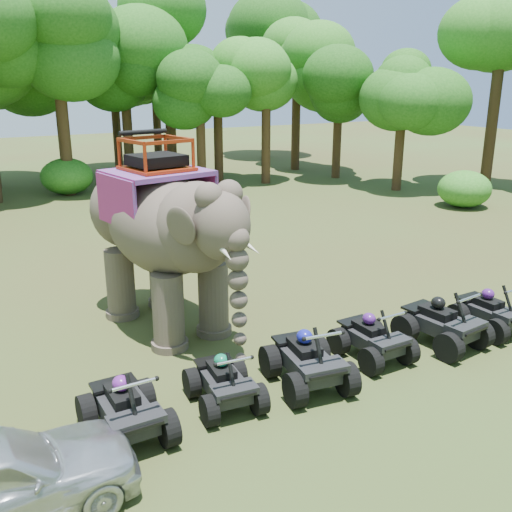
% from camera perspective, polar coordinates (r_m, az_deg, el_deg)
% --- Properties ---
extents(ground, '(110.00, 110.00, 0.00)m').
position_cam_1_polar(ground, '(12.86, 2.70, -9.50)').
color(ground, '#47381E').
rests_on(ground, ground).
extents(elephant, '(3.29, 5.84, 4.64)m').
position_cam_1_polar(elephant, '(13.57, -9.34, 2.23)').
color(elephant, '#4E4139').
rests_on(elephant, ground).
extents(atv_0, '(1.30, 1.77, 1.31)m').
position_cam_1_polar(atv_0, '(10.02, -12.96, -14.04)').
color(atv_0, black).
rests_on(atv_0, ground).
extents(atv_1, '(1.34, 1.72, 1.18)m').
position_cam_1_polar(atv_1, '(10.68, -3.22, -11.88)').
color(atv_1, black).
rests_on(atv_1, ground).
extents(atv_2, '(1.62, 2.04, 1.38)m').
position_cam_1_polar(atv_2, '(11.29, 5.21, -9.68)').
color(atv_2, black).
rests_on(atv_2, ground).
extents(atv_3, '(1.22, 1.67, 1.23)m').
position_cam_1_polar(atv_3, '(12.54, 11.61, -7.47)').
color(atv_3, black).
rests_on(atv_3, ground).
extents(atv_4, '(1.52, 1.97, 1.37)m').
position_cam_1_polar(atv_4, '(13.54, 18.20, -5.80)').
color(atv_4, black).
rests_on(atv_4, ground).
extents(atv_5, '(1.25, 1.71, 1.25)m').
position_cam_1_polar(atv_5, '(14.71, 22.53, -4.65)').
color(atv_5, black).
rests_on(atv_5, ground).
extents(tree_0, '(6.52, 6.52, 9.32)m').
position_cam_1_polar(tree_0, '(31.00, -18.89, 14.30)').
color(tree_0, '#195114').
rests_on(tree_0, ground).
extents(tree_1, '(6.09, 6.09, 8.71)m').
position_cam_1_polar(tree_1, '(34.50, -12.88, 14.48)').
color(tree_1, '#195114').
rests_on(tree_1, ground).
extents(tree_2, '(4.55, 4.55, 6.51)m').
position_cam_1_polar(tree_2, '(31.73, -5.56, 12.62)').
color(tree_2, '#195114').
rests_on(tree_2, ground).
extents(tree_3, '(4.93, 4.93, 7.04)m').
position_cam_1_polar(tree_3, '(33.02, 1.01, 13.34)').
color(tree_3, '#195114').
rests_on(tree_3, ground).
extents(tree_4, '(4.90, 4.90, 7.01)m').
position_cam_1_polar(tree_4, '(35.27, 8.19, 13.40)').
color(tree_4, '#195114').
rests_on(tree_4, ground).
extents(tree_5, '(4.76, 4.76, 6.80)m').
position_cam_1_polar(tree_5, '(31.79, 14.27, 12.46)').
color(tree_5, '#195114').
rests_on(tree_5, ground).
extents(tree_6, '(6.98, 6.98, 9.97)m').
position_cam_1_polar(tree_6, '(34.30, 22.82, 14.65)').
color(tree_6, '#195114').
rests_on(tree_6, ground).
extents(tree_34, '(6.07, 6.07, 8.68)m').
position_cam_1_polar(tree_34, '(38.27, 4.05, 15.07)').
color(tree_34, '#195114').
rests_on(tree_34, ground).
extents(tree_35, '(5.05, 5.05, 7.21)m').
position_cam_1_polar(tree_35, '(33.40, -3.82, 13.50)').
color(tree_35, '#195114').
rests_on(tree_35, ground).
extents(tree_36, '(5.78, 5.78, 8.25)m').
position_cam_1_polar(tree_36, '(36.55, -19.02, 13.77)').
color(tree_36, '#195114').
rests_on(tree_36, ground).
extents(tree_39, '(7.32, 7.32, 10.46)m').
position_cam_1_polar(tree_39, '(34.47, -8.69, 16.17)').
color(tree_39, '#195114').
rests_on(tree_39, ground).
extents(tree_41, '(5.54, 5.54, 7.91)m').
position_cam_1_polar(tree_41, '(39.06, -13.90, 14.11)').
color(tree_41, '#195114').
rests_on(tree_41, ground).
extents(tree_44, '(5.60, 5.60, 8.00)m').
position_cam_1_polar(tree_44, '(40.13, -9.95, 14.49)').
color(tree_44, '#195114').
rests_on(tree_44, ground).
extents(tree_45, '(7.20, 7.20, 10.28)m').
position_cam_1_polar(tree_45, '(44.39, 1.07, 16.45)').
color(tree_45, '#195114').
rests_on(tree_45, ground).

